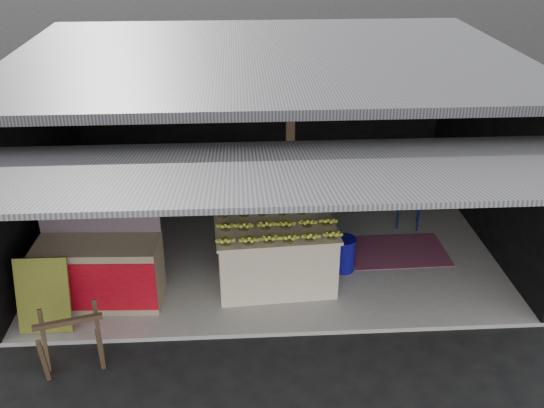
{
  "coord_description": "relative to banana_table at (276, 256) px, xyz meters",
  "views": [
    {
      "loc": [
        -0.43,
        -6.08,
        4.98
      ],
      "look_at": [
        0.02,
        1.56,
        1.1
      ],
      "focal_mm": 40.0,
      "sensor_mm": 36.0,
      "label": 1
    }
  ],
  "objects": [
    {
      "name": "plastic_chair",
      "position": [
        2.34,
        1.68,
        0.04
      ],
      "size": [
        0.5,
        0.5,
        0.85
      ],
      "rotation": [
        0.0,
        0.0,
        -0.28
      ],
      "color": "#0A153B",
      "rests_on": "concrete_slab"
    },
    {
      "name": "banana_pile",
      "position": [
        0.0,
        0.0,
        0.54
      ],
      "size": [
        1.58,
        1.01,
        0.18
      ],
      "primitive_type": null,
      "rotation": [
        0.0,
        0.0,
        0.06
      ],
      "color": "yellow",
      "rests_on": "banana_table"
    },
    {
      "name": "water_barrel",
      "position": [
        1.02,
        0.32,
        -0.21
      ],
      "size": [
        0.33,
        0.33,
        0.49
      ],
      "primitive_type": "cylinder",
      "color": "#0F0B82",
      "rests_on": "concrete_slab"
    },
    {
      "name": "concrete_slab",
      "position": [
        -0.05,
        1.4,
        -0.49
      ],
      "size": [
        7.0,
        5.0,
        0.06
      ],
      "primitive_type": "cube",
      "color": "gray",
      "rests_on": "ground"
    },
    {
      "name": "ground",
      "position": [
        -0.05,
        -1.1,
        -0.52
      ],
      "size": [
        80.0,
        80.0,
        0.0
      ],
      "primitive_type": "plane",
      "color": "black",
      "rests_on": "ground"
    },
    {
      "name": "shophouse",
      "position": [
        -0.05,
        1.72,
        1.58
      ],
      "size": [
        7.4,
        7.29,
        3.02
      ],
      "color": "black",
      "rests_on": "ground"
    },
    {
      "name": "white_crate",
      "position": [
        0.14,
        0.93,
        0.07
      ],
      "size": [
        0.96,
        0.67,
        1.05
      ],
      "rotation": [
        0.0,
        0.0,
        -0.03
      ],
      "color": "white",
      "rests_on": "concrete_slab"
    },
    {
      "name": "magenta_rug",
      "position": [
        1.95,
        0.78,
        -0.45
      ],
      "size": [
        1.52,
        1.03,
        0.01
      ],
      "primitive_type": "cube",
      "rotation": [
        0.0,
        0.0,
        0.02
      ],
      "color": "#7C1B50",
      "rests_on": "concrete_slab"
    },
    {
      "name": "neighbor_stall",
      "position": [
        -2.37,
        -0.25,
        0.04
      ],
      "size": [
        1.64,
        0.79,
        1.66
      ],
      "rotation": [
        0.0,
        0.0,
        -0.04
      ],
      "color": "#998466",
      "rests_on": "concrete_slab"
    },
    {
      "name": "banana_table",
      "position": [
        0.0,
        0.0,
        0.0
      ],
      "size": [
        1.71,
        1.12,
        0.91
      ],
      "rotation": [
        0.0,
        0.0,
        0.06
      ],
      "color": "silver",
      "rests_on": "concrete_slab"
    },
    {
      "name": "picture_frames",
      "position": [
        -0.22,
        3.8,
        1.41
      ],
      "size": [
        1.62,
        0.04,
        0.46
      ],
      "color": "black",
      "rests_on": "shophouse"
    },
    {
      "name": "sawhorse",
      "position": [
        -2.45,
        -1.57,
        -0.05
      ],
      "size": [
        0.8,
        0.8,
        0.74
      ],
      "rotation": [
        0.0,
        0.0,
        0.25
      ],
      "color": "#453222",
      "rests_on": "ground"
    },
    {
      "name": "green_signboard",
      "position": [
        -2.96,
        -0.81,
        0.03
      ],
      "size": [
        0.66,
        0.29,
        0.96
      ],
      "primitive_type": "cube",
      "rotation": [
        -0.25,
        0.0,
        0.0
      ],
      "color": "black",
      "rests_on": "concrete_slab"
    }
  ]
}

